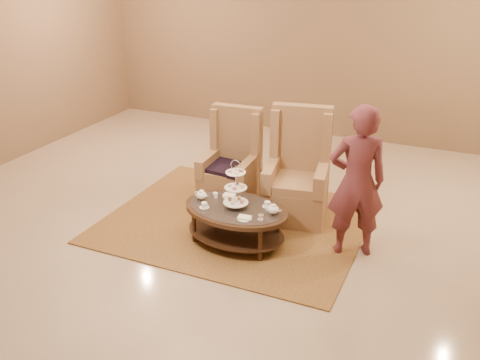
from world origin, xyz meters
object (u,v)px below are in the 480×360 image
at_px(tea_table, 236,214).
at_px(person, 357,182).
at_px(armchair_left, 232,170).
at_px(armchair_right, 297,181).

relative_size(tea_table, person, 0.76).
distance_m(armchair_left, armchair_right, 0.89).
xyz_separation_m(armchair_left, person, (1.69, -0.66, 0.41)).
distance_m(armchair_left, person, 1.87).
relative_size(tea_table, armchair_right, 0.94).
distance_m(tea_table, armchair_right, 1.00).
bearing_deg(tea_table, armchair_right, 72.52).
bearing_deg(armchair_left, armchair_right, -6.62).
bearing_deg(armchair_right, armchair_left, 165.87).
height_order(tea_table, armchair_right, armchair_right).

